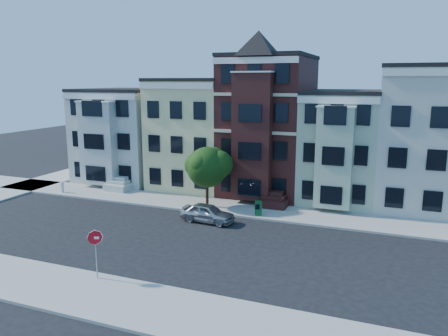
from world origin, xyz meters
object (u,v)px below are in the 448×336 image
at_px(stop_sign, 96,251).
at_px(fire_hydrant, 63,188).
at_px(parked_car, 207,213).
at_px(street_tree, 207,170).
at_px(newspaper_box, 258,208).

bearing_deg(stop_sign, fire_hydrant, 114.68).
bearing_deg(parked_car, street_tree, 28.51).
relative_size(street_tree, fire_hydrant, 7.67).
xyz_separation_m(parked_car, fire_hydrant, (-15.41, 2.55, -0.14)).
bearing_deg(newspaper_box, street_tree, 147.51).
distance_m(street_tree, newspaper_box, 5.19).
relative_size(newspaper_box, fire_hydrant, 1.39).
height_order(parked_car, fire_hydrant, parked_car).
xyz_separation_m(street_tree, parked_car, (1.44, -3.26, -2.44)).
bearing_deg(fire_hydrant, stop_sign, -43.70).
bearing_deg(street_tree, stop_sign, -90.14).
relative_size(street_tree, parked_car, 1.49).
height_order(parked_car, stop_sign, stop_sign).
bearing_deg(parked_car, stop_sign, 176.85).
height_order(street_tree, newspaper_box, street_tree).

